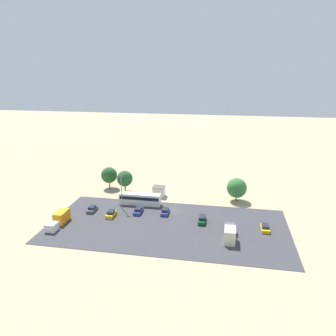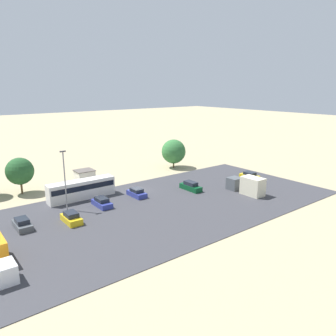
# 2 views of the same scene
# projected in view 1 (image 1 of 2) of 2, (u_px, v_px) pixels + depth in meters

# --- Properties ---
(ground_plane) EXTENTS (400.00, 400.00, 0.00)m
(ground_plane) POSITION_uv_depth(u_px,v_px,m) (173.00, 211.00, 90.34)
(ground_plane) COLOR tan
(parking_lot_surface) EXTENTS (59.24, 28.95, 0.08)m
(parking_lot_surface) POSITION_uv_depth(u_px,v_px,m) (167.00, 226.00, 81.47)
(parking_lot_surface) COLOR #38383D
(parking_lot_surface) RESTS_ON ground
(shed_building) EXTENTS (3.61, 3.34, 3.12)m
(shed_building) POSITION_uv_depth(u_px,v_px,m) (159.00, 191.00, 100.21)
(shed_building) COLOR silver
(shed_building) RESTS_ON ground
(bus) EXTENTS (11.83, 2.46, 3.31)m
(bus) POSITION_uv_depth(u_px,v_px,m) (140.00, 199.00, 93.68)
(bus) COLOR silver
(bus) RESTS_ON ground
(parked_car_0) EXTENTS (1.87, 4.12, 1.49)m
(parked_car_0) POSITION_uv_depth(u_px,v_px,m) (92.00, 209.00, 89.55)
(parked_car_0) COLOR #4C5156
(parked_car_0) RESTS_ON ground
(parked_car_1) EXTENTS (1.90, 4.14, 1.48)m
(parked_car_1) POSITION_uv_depth(u_px,v_px,m) (165.00, 212.00, 87.96)
(parked_car_1) COLOR navy
(parked_car_1) RESTS_ON ground
(parked_car_2) EXTENTS (1.91, 4.09, 1.59)m
(parked_car_2) POSITION_uv_depth(u_px,v_px,m) (111.00, 214.00, 86.48)
(parked_car_2) COLOR gold
(parked_car_2) RESTS_ON ground
(parked_car_3) EXTENTS (1.96, 4.20, 1.42)m
(parked_car_3) POSITION_uv_depth(u_px,v_px,m) (265.00, 228.00, 79.01)
(parked_car_3) COLOR gold
(parked_car_3) RESTS_ON ground
(parked_car_4) EXTENTS (1.90, 4.31, 1.49)m
(parked_car_4) POSITION_uv_depth(u_px,v_px,m) (138.00, 211.00, 88.50)
(parked_car_4) COLOR navy
(parked_car_4) RESTS_ON ground
(parked_car_5) EXTENTS (1.71, 4.78, 1.66)m
(parked_car_5) POSITION_uv_depth(u_px,v_px,m) (202.00, 219.00, 83.22)
(parked_car_5) COLOR #0C4723
(parked_car_5) RESTS_ON ground
(parked_truck_0) EXTENTS (2.48, 7.42, 3.30)m
(parked_truck_0) POSITION_uv_depth(u_px,v_px,m) (230.00, 234.00, 74.38)
(parked_truck_0) COLOR #4C5156
(parked_truck_0) RESTS_ON ground
(parked_truck_1) EXTENTS (2.52, 8.64, 2.87)m
(parked_truck_1) POSITION_uv_depth(u_px,v_px,m) (59.00, 219.00, 81.85)
(parked_truck_1) COLOR silver
(parked_truck_1) RESTS_ON ground
(tree_near_shed) EXTENTS (5.84, 5.84, 6.93)m
(tree_near_shed) POSITION_uv_depth(u_px,v_px,m) (237.00, 188.00, 96.03)
(tree_near_shed) COLOR brown
(tree_near_shed) RESTS_ON ground
(tree_apron_mid) EXTENTS (5.18, 5.18, 7.02)m
(tree_apron_mid) POSITION_uv_depth(u_px,v_px,m) (109.00, 175.00, 106.36)
(tree_apron_mid) COLOR brown
(tree_apron_mid) RESTS_ON ground
(tree_apron_far) EXTENTS (4.99, 4.99, 6.76)m
(tree_apron_far) POSITION_uv_depth(u_px,v_px,m) (125.00, 179.00, 103.46)
(tree_apron_far) COLOR brown
(tree_apron_far) RESTS_ON ground
(light_pole_lot_centre) EXTENTS (0.90, 0.28, 9.64)m
(light_pole_lot_centre) POSITION_uv_depth(u_px,v_px,m) (122.00, 191.00, 89.84)
(light_pole_lot_centre) COLOR gray
(light_pole_lot_centre) RESTS_ON ground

